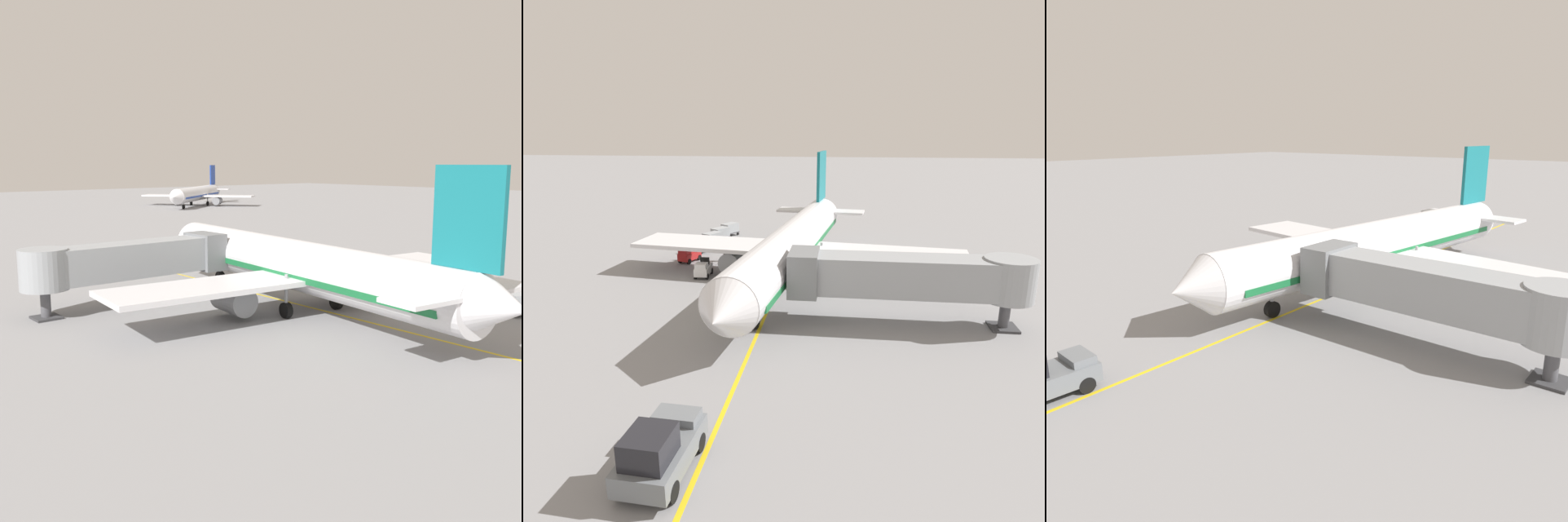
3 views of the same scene
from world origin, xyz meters
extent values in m
plane|color=gray|center=(0.00, 0.00, 0.00)|extent=(400.00, 400.00, 0.00)
cube|color=gold|center=(0.00, 0.00, 0.00)|extent=(0.24, 80.00, 0.01)
cylinder|color=silver|center=(-0.98, -0.48, 3.29)|extent=(7.43, 32.21, 3.70)
cube|color=#196B38|center=(-0.98, -0.48, 2.82)|extent=(7.16, 29.68, 0.44)
cone|color=silver|center=(1.03, 16.61, 3.29)|extent=(3.88, 2.81, 3.63)
cone|color=silver|center=(-3.02, -17.76, 3.58)|extent=(3.45, 3.15, 3.14)
cube|color=black|center=(0.82, 14.82, 3.93)|extent=(2.88, 1.42, 0.60)
cube|color=silver|center=(-1.10, -1.47, 2.64)|extent=(30.40, 8.68, 0.36)
cylinder|color=gray|center=(-6.47, -0.03, 1.39)|extent=(2.36, 3.41, 2.00)
cylinder|color=gray|center=(4.45, -1.32, 1.39)|extent=(2.36, 3.41, 2.00)
cube|color=#14707A|center=(-2.74, -15.37, 7.88)|extent=(0.83, 4.41, 5.50)
cube|color=silver|center=(-2.72, -15.17, 3.84)|extent=(10.24, 3.75, 0.24)
cylinder|color=black|center=(0.33, 10.65, 0.55)|extent=(0.58, 1.15, 1.10)
cylinder|color=gray|center=(0.33, 10.65, 2.10)|extent=(0.24, 0.24, 2.00)
cylinder|color=black|center=(-3.50, -2.19, 0.55)|extent=(0.58, 1.15, 1.10)
cylinder|color=gray|center=(-3.50, -2.19, 2.10)|extent=(0.24, 0.24, 2.00)
cylinder|color=black|center=(1.07, -2.73, 0.55)|extent=(0.58, 1.15, 1.10)
cylinder|color=gray|center=(1.07, -2.73, 2.10)|extent=(0.24, 0.24, 2.00)
cube|color=#93999E|center=(-9.18, 8.50, 3.49)|extent=(14.38, 2.80, 2.60)
cube|color=slate|center=(-2.79, 8.50, 3.49)|extent=(2.00, 3.50, 2.99)
cylinder|color=#93999E|center=(-16.37, 8.50, 3.49)|extent=(3.36, 3.36, 2.86)
cylinder|color=#4C4C51|center=(-16.37, 8.50, 1.09)|extent=(0.70, 0.70, 2.19)
cube|color=#38383A|center=(-16.37, 8.50, 0.08)|extent=(1.80, 1.80, 0.16)
cube|color=slate|center=(1.34, 24.82, 0.85)|extent=(2.44, 4.51, 0.90)
cube|color=black|center=(1.39, 25.81, 1.85)|extent=(1.75, 1.94, 1.10)
cube|color=slate|center=(1.25, 23.28, 1.48)|extent=(1.93, 1.20, 0.36)
cylinder|color=black|center=(2.19, 23.34, 0.40)|extent=(0.39, 0.82, 0.80)
cylinder|color=black|center=(0.32, 23.44, 0.40)|extent=(0.39, 0.82, 0.80)
cylinder|color=black|center=(2.35, 26.20, 0.40)|extent=(0.39, 0.82, 0.80)
cylinder|color=black|center=(0.48, 26.30, 0.40)|extent=(0.39, 0.82, 0.80)
cube|color=silver|center=(7.17, -0.48, 0.63)|extent=(1.32, 2.56, 0.70)
cube|color=silver|center=(7.14, 0.21, 1.20)|extent=(1.07, 1.10, 0.44)
cube|color=black|center=(7.21, -1.16, 1.30)|extent=(0.85, 0.20, 0.64)
cylinder|color=black|center=(7.17, -0.35, 1.28)|extent=(0.09, 0.27, 0.54)
cylinder|color=black|center=(6.59, 0.37, 0.28)|extent=(0.23, 0.57, 0.56)
cylinder|color=black|center=(7.67, 0.42, 0.28)|extent=(0.23, 0.57, 0.56)
cylinder|color=black|center=(6.68, -1.38, 0.28)|extent=(0.23, 0.57, 0.56)
cylinder|color=black|center=(7.76, -1.32, 0.28)|extent=(0.23, 0.57, 0.56)
cube|color=#B21E1E|center=(10.04, -5.26, 0.63)|extent=(1.89, 2.74, 0.70)
cube|color=#B21E1E|center=(10.24, -4.61, 1.20)|extent=(1.29, 1.31, 0.44)
cube|color=black|center=(9.83, -5.92, 1.30)|extent=(0.85, 0.40, 0.64)
cylinder|color=black|center=(10.07, -5.14, 1.28)|extent=(0.15, 0.28, 0.54)
cylinder|color=black|center=(9.78, -4.27, 0.28)|extent=(0.36, 0.59, 0.56)
cylinder|color=black|center=(10.81, -4.59, 0.28)|extent=(0.36, 0.59, 0.56)
cylinder|color=black|center=(9.26, -5.94, 0.28)|extent=(0.36, 0.59, 0.56)
cylinder|color=black|center=(10.29, -6.26, 0.28)|extent=(0.36, 0.59, 0.56)
cube|color=#4C4C51|center=(9.84, -9.21, 0.42)|extent=(2.20, 2.55, 0.12)
cube|color=#2D2D33|center=(9.84, -9.21, 1.03)|extent=(2.09, 2.43, 1.10)
cylinder|color=#4C4C51|center=(10.54, -7.94, 0.41)|extent=(0.40, 0.65, 0.07)
cylinder|color=black|center=(9.75, -8.22, 0.18)|extent=(0.28, 0.37, 0.36)
cylinder|color=black|center=(10.72, -8.76, 0.18)|extent=(0.28, 0.37, 0.36)
cylinder|color=black|center=(8.95, -9.67, 0.18)|extent=(0.28, 0.37, 0.36)
cylinder|color=black|center=(9.92, -10.20, 0.18)|extent=(0.28, 0.37, 0.36)
cube|color=#4C4C51|center=(9.53, -12.07, 0.42)|extent=(2.20, 2.55, 0.12)
cube|color=#999EA3|center=(9.53, -12.07, 1.03)|extent=(2.09, 2.43, 1.10)
cylinder|color=#4C4C51|center=(10.23, -10.80, 0.41)|extent=(0.40, 0.65, 0.07)
cylinder|color=black|center=(9.44, -11.08, 0.18)|extent=(0.28, 0.37, 0.36)
cylinder|color=black|center=(10.41, -11.61, 0.18)|extent=(0.28, 0.37, 0.36)
cylinder|color=black|center=(8.64, -12.53, 0.18)|extent=(0.28, 0.37, 0.36)
cylinder|color=#232328|center=(6.55, -6.02, 0.42)|extent=(0.15, 0.15, 0.85)
cylinder|color=#232328|center=(6.58, -5.82, 0.42)|extent=(0.15, 0.15, 0.85)
cube|color=orange|center=(6.57, -5.92, 1.15)|extent=(0.28, 0.40, 0.60)
cylinder|color=orange|center=(6.54, -6.17, 1.10)|extent=(0.11, 0.23, 0.57)
cylinder|color=orange|center=(6.59, -5.68, 1.10)|extent=(0.11, 0.23, 0.57)
sphere|color=#997051|center=(6.57, -5.92, 1.58)|extent=(0.22, 0.22, 0.22)
cube|color=red|center=(6.57, -5.92, 1.60)|extent=(0.11, 0.27, 0.10)
cylinder|color=#232328|center=(4.26, -3.90, 0.42)|extent=(0.15, 0.15, 0.85)
cylinder|color=#232328|center=(4.23, -3.70, 0.42)|extent=(0.15, 0.15, 0.85)
cube|color=orange|center=(4.25, -3.80, 1.15)|extent=(0.29, 0.41, 0.60)
cylinder|color=orange|center=(4.28, -4.05, 1.10)|extent=(0.12, 0.23, 0.57)
cylinder|color=orange|center=(4.22, -3.55, 1.10)|extent=(0.12, 0.23, 0.57)
sphere|color=#997051|center=(4.25, -3.80, 1.58)|extent=(0.22, 0.22, 0.22)
cube|color=red|center=(4.25, -3.80, 1.60)|extent=(0.11, 0.27, 0.10)
cylinder|color=silver|center=(55.39, 94.20, 3.12)|extent=(26.12, 21.49, 3.52)
cube|color=#193899|center=(55.39, 94.20, 2.68)|extent=(24.22, 20.02, 0.42)
cone|color=silver|center=(42.52, 84.14, 3.12)|extent=(3.92, 4.12, 3.44)
cone|color=silver|center=(68.41, 104.39, 3.41)|extent=(3.94, 3.99, 2.99)
cube|color=black|center=(43.86, 85.19, 3.74)|extent=(2.45, 2.72, 0.57)
cube|color=silver|center=(56.14, 94.79, 2.51)|extent=(21.44, 25.50, 0.34)
cylinder|color=gray|center=(58.76, 90.21, 1.32)|extent=(3.57, 3.37, 1.90)
cylinder|color=gray|center=(52.32, 98.44, 1.32)|extent=(3.57, 3.37, 1.90)
cube|color=#193899|center=(66.62, 102.98, 7.49)|extent=(3.48, 2.81, 5.22)
cube|color=silver|center=(66.47, 102.86, 3.65)|extent=(7.80, 9.01, 0.23)
cylinder|color=black|center=(47.01, 87.65, 0.52)|extent=(1.09, 0.98, 1.04)
cylinder|color=gray|center=(47.01, 87.65, 1.99)|extent=(0.23, 0.23, 1.90)
cylinder|color=black|center=(58.23, 93.65, 0.52)|extent=(1.09, 0.98, 1.04)
cylinder|color=gray|center=(58.23, 93.65, 1.99)|extent=(0.23, 0.23, 1.90)
cylinder|color=black|center=(55.54, 97.10, 0.52)|extent=(1.09, 0.98, 1.04)
cylinder|color=gray|center=(55.54, 97.10, 1.99)|extent=(0.23, 0.23, 1.90)
camera|label=1|loc=(-31.64, -32.42, 10.74)|focal=41.74mm
camera|label=2|loc=(-5.37, 39.99, 13.00)|focal=32.76mm
camera|label=3|loc=(-21.16, 33.23, 11.92)|focal=34.20mm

